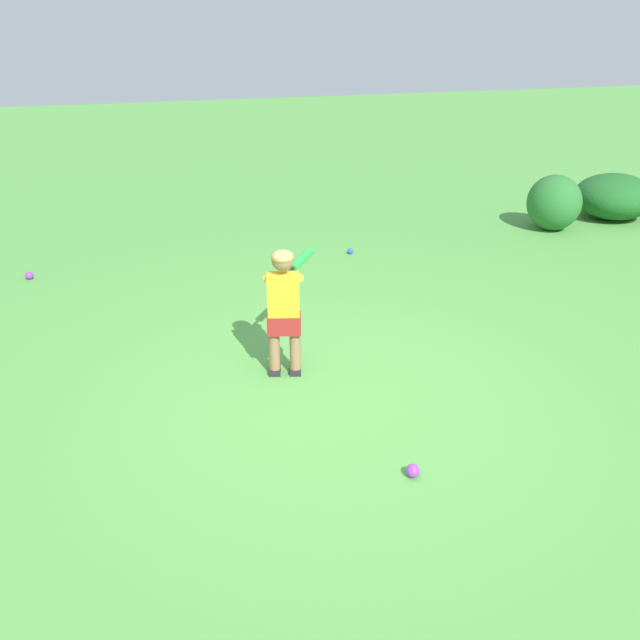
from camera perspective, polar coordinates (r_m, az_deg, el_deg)
The scene contains 7 objects.
ground_plane at distance 5.17m, azimuth 1.31°, elevation -6.77°, with size 40.00×40.00×0.00m, color #519942.
child_batter at distance 5.25m, azimuth -3.06°, elevation 1.72°, with size 0.66×0.55×1.08m.
play_ball_behind_batter at distance 8.12m, azimuth -23.73°, elevation 3.53°, with size 0.09×0.09×0.09m, color purple.
play_ball_far_left at distance 4.40m, azimuth 8.00°, elevation -12.71°, with size 0.09×0.09×0.09m, color purple.
play_ball_far_right at distance 8.26m, azimuth 2.64°, elevation 5.95°, with size 0.07×0.07×0.07m, color blue.
shrub_left_background at distance 9.69m, azimuth 19.50°, elevation 9.50°, with size 0.75×0.71×0.75m, color #286B2D.
shrub_right_background at distance 10.59m, azimuth 23.99°, elevation 9.69°, with size 1.10×1.12×0.64m, color #1E5B23.
Camera 1 is at (4.18, -1.39, 2.71)m, focal length 37.19 mm.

